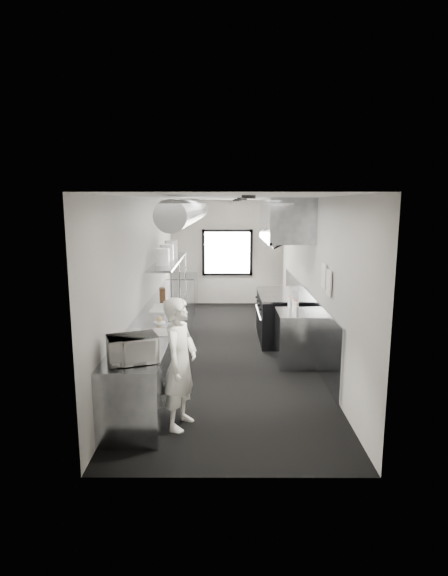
{
  "coord_description": "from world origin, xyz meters",
  "views": [
    {
      "loc": [
        -0.06,
        -8.06,
        2.7
      ],
      "look_at": [
        -0.08,
        -0.2,
        1.22
      ],
      "focal_mm": 28.03,
      "sensor_mm": 36.0,
      "label": 1
    }
  ],
  "objects_px": {
    "range": "(280,316)",
    "plate_stack_c": "(171,249)",
    "deli_tub_b": "(136,334)",
    "plate_stack_a": "(162,257)",
    "prep_counter": "(163,334)",
    "squeeze_bottle_e": "(290,303)",
    "plate_stack_d": "(171,248)",
    "squeeze_bottle_b": "(296,308)",
    "small_plate": "(160,322)",
    "exhaust_hood": "(285,220)",
    "knife_block": "(162,294)",
    "bottle_station": "(296,338)",
    "squeeze_bottle_c": "(294,307)",
    "pass_shelf": "(169,262)",
    "line_cook": "(180,363)",
    "plate_stack_b": "(167,253)",
    "far_work_table": "(183,293)",
    "microwave": "(133,349)",
    "deli_tub_a": "(126,345)",
    "cutting_board": "(166,308)",
    "squeeze_bottle_d": "(294,305)",
    "squeeze_bottle_a": "(297,311)"
  },
  "relations": [
    {
      "from": "knife_block",
      "to": "plate_stack_d",
      "type": "xyz_separation_m",
      "value": [
        0.01,
        1.48,
        0.73
      ]
    },
    {
      "from": "range",
      "to": "line_cook",
      "type": "height_order",
      "value": "line_cook"
    },
    {
      "from": "plate_stack_a",
      "to": "squeeze_bottle_c",
      "type": "xyz_separation_m",
      "value": [
        2.34,
        -0.92,
        -0.74
      ]
    },
    {
      "from": "squeeze_bottle_a",
      "to": "microwave",
      "type": "bearing_deg",
      "value": -136.65
    },
    {
      "from": "exhaust_hood",
      "to": "range",
      "type": "height_order",
      "value": "exhaust_hood"
    },
    {
      "from": "range",
      "to": "plate_stack_b",
      "type": "bearing_deg",
      "value": 179.46
    },
    {
      "from": "exhaust_hood",
      "to": "squeeze_bottle_e",
      "type": "xyz_separation_m",
      "value": [
        -0.02,
        -1.09,
        -1.4
      ]
    },
    {
      "from": "plate_stack_b",
      "to": "plate_stack_d",
      "type": "relative_size",
      "value": 0.96
    },
    {
      "from": "far_work_table",
      "to": "line_cook",
      "type": "height_order",
      "value": "line_cook"
    },
    {
      "from": "prep_counter",
      "to": "range",
      "type": "distance_m",
      "value": 2.5
    },
    {
      "from": "range",
      "to": "small_plate",
      "type": "bearing_deg",
      "value": -134.95
    },
    {
      "from": "cutting_board",
      "to": "squeeze_bottle_c",
      "type": "relative_size",
      "value": 3.78
    },
    {
      "from": "pass_shelf",
      "to": "squeeze_bottle_b",
      "type": "bearing_deg",
      "value": -38.23
    },
    {
      "from": "far_work_table",
      "to": "microwave",
      "type": "distance_m",
      "value": 6.35
    },
    {
      "from": "line_cook",
      "to": "knife_block",
      "type": "bearing_deg",
      "value": 28.84
    },
    {
      "from": "plate_stack_d",
      "to": "prep_counter",
      "type": "bearing_deg",
      "value": -87.92
    },
    {
      "from": "exhaust_hood",
      "to": "deli_tub_b",
      "type": "relative_size",
      "value": 14.44
    },
    {
      "from": "squeeze_bottle_c",
      "to": "plate_stack_d",
      "type": "bearing_deg",
      "value": 134.58
    },
    {
      "from": "bottle_station",
      "to": "squeeze_bottle_c",
      "type": "bearing_deg",
      "value": 168.28
    },
    {
      "from": "cutting_board",
      "to": "pass_shelf",
      "type": "bearing_deg",
      "value": 93.93
    },
    {
      "from": "bottle_station",
      "to": "far_work_table",
      "type": "height_order",
      "value": "same"
    },
    {
      "from": "range",
      "to": "plate_stack_c",
      "type": "bearing_deg",
      "value": 164.97
    },
    {
      "from": "far_work_table",
      "to": "squeeze_bottle_e",
      "type": "bearing_deg",
      "value": -58.24
    },
    {
      "from": "plate_stack_a",
      "to": "plate_stack_d",
      "type": "xyz_separation_m",
      "value": [
        0.0,
        1.46,
        0.03
      ]
    },
    {
      "from": "pass_shelf",
      "to": "microwave",
      "type": "distance_m",
      "value": 4.15
    },
    {
      "from": "squeeze_bottle_d",
      "to": "squeeze_bottle_e",
      "type": "distance_m",
      "value": 0.17
    },
    {
      "from": "pass_shelf",
      "to": "bottle_station",
      "type": "xyz_separation_m",
      "value": [
        2.34,
        -1.7,
        -1.09
      ]
    },
    {
      "from": "far_work_table",
      "to": "microwave",
      "type": "xyz_separation_m",
      "value": [
        0.03,
        -6.32,
        0.6
      ]
    },
    {
      "from": "plate_stack_d",
      "to": "squeeze_bottle_c",
      "type": "distance_m",
      "value": 3.42
    },
    {
      "from": "small_plate",
      "to": "plate_stack_a",
      "type": "relative_size",
      "value": 0.59
    },
    {
      "from": "exhaust_hood",
      "to": "far_work_table",
      "type": "xyz_separation_m",
      "value": [
        -2.25,
        2.5,
        -1.94
      ]
    },
    {
      "from": "range",
      "to": "deli_tub_a",
      "type": "xyz_separation_m",
      "value": [
        -2.35,
        -3.35,
        0.48
      ]
    },
    {
      "from": "exhaust_hood",
      "to": "line_cook",
      "type": "height_order",
      "value": "exhaust_hood"
    },
    {
      "from": "exhaust_hood",
      "to": "squeeze_bottle_b",
      "type": "height_order",
      "value": "exhaust_hood"
    },
    {
      "from": "deli_tub_a",
      "to": "deli_tub_b",
      "type": "bearing_deg",
      "value": 85.01
    },
    {
      "from": "prep_counter",
      "to": "squeeze_bottle_e",
      "type": "bearing_deg",
      "value": 2.85
    },
    {
      "from": "knife_block",
      "to": "plate_stack_c",
      "type": "distance_m",
      "value": 1.32
    },
    {
      "from": "deli_tub_b",
      "to": "far_work_table",
      "type": "bearing_deg",
      "value": 88.71
    },
    {
      "from": "deli_tub_b",
      "to": "squeeze_bottle_b",
      "type": "height_order",
      "value": "squeeze_bottle_b"
    },
    {
      "from": "microwave",
      "to": "squeeze_bottle_b",
      "type": "height_order",
      "value": "microwave"
    },
    {
      "from": "pass_shelf",
      "to": "line_cook",
      "type": "relative_size",
      "value": 1.86
    },
    {
      "from": "deli_tub_b",
      "to": "plate_stack_a",
      "type": "relative_size",
      "value": 0.49
    },
    {
      "from": "prep_counter",
      "to": "line_cook",
      "type": "xyz_separation_m",
      "value": [
        0.55,
        -2.42,
        0.36
      ]
    },
    {
      "from": "line_cook",
      "to": "knife_block",
      "type": "height_order",
      "value": "line_cook"
    },
    {
      "from": "plate_stack_c",
      "to": "plate_stack_d",
      "type": "bearing_deg",
      "value": 96.23
    },
    {
      "from": "pass_shelf",
      "to": "squeeze_bottle_e",
      "type": "relative_size",
      "value": 15.75
    },
    {
      "from": "squeeze_bottle_d",
      "to": "plate_stack_a",
      "type": "bearing_deg",
      "value": 161.64
    },
    {
      "from": "squeeze_bottle_b",
      "to": "small_plate",
      "type": "bearing_deg",
      "value": -165.08
    },
    {
      "from": "squeeze_bottle_e",
      "to": "pass_shelf",
      "type": "bearing_deg",
      "value": 148.46
    },
    {
      "from": "bottle_station",
      "to": "deli_tub_a",
      "type": "height_order",
      "value": "deli_tub_a"
    }
  ]
}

